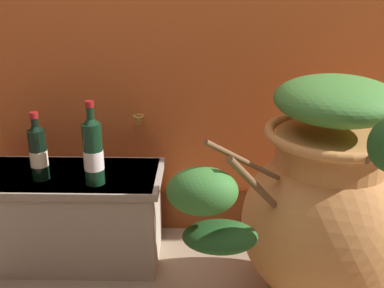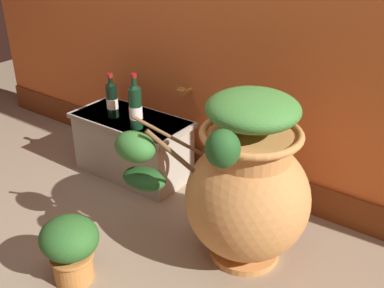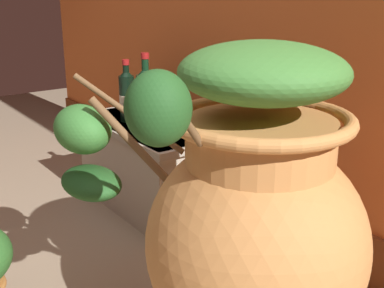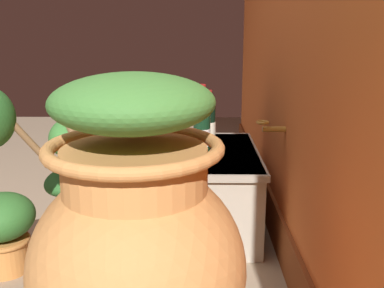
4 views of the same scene
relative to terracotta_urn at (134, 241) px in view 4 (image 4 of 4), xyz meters
The scene contains 6 objects.
ground_plane 0.82m from the terracotta_urn, 129.55° to the right, with size 7.00×7.00×0.00m, color gray.
terracotta_urn is the anchor object (origin of this frame).
stone_ledge 1.08m from the terracotta_urn, 163.94° to the left, with size 0.79×0.39×0.41m.
wine_bottle_left 0.92m from the terracotta_urn, 167.07° to the left, with size 0.08×0.08×0.35m.
wine_bottle_middle 1.15m from the terracotta_urn, 167.90° to the left, with size 0.07×0.07×0.29m.
potted_shrub 0.88m from the terracotta_urn, 131.92° to the right, with size 0.29×0.27×0.34m.
Camera 4 is at (1.62, 0.72, 1.02)m, focal length 42.61 mm.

